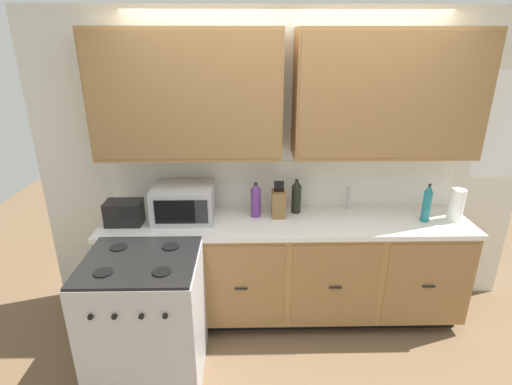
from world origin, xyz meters
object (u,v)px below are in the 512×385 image
Objects in this scene: microwave at (184,203)px; knife_block at (279,203)px; bottle_violet at (256,200)px; bottle_teal at (427,203)px; stove_range at (146,318)px; bottle_dark at (296,196)px; toaster at (124,213)px; paper_towel_roll at (456,205)px.

microwave is 1.55× the size of knife_block.
bottle_teal is (1.35, -0.12, 0.01)m from bottle_violet.
bottle_violet is (0.78, 0.71, 0.60)m from stove_range.
bottle_teal reaches higher than bottle_dark.
knife_block is 1.06× the size of bottle_dark.
knife_block is (0.97, 0.70, 0.57)m from stove_range.
bottle_violet reaches higher than toaster.
knife_block is at bearing 174.16° from bottle_teal.
stove_range is at bearing -164.69° from bottle_teal.
microwave reaches higher than paper_towel_roll.
microwave is at bearing -177.16° from knife_block.
stove_range is 0.91m from microwave.
toaster is at bearing -179.51° from paper_towel_roll.
paper_towel_roll is at bearing 0.49° from toaster.
bottle_violet is 0.35m from bottle_dark.
bottle_violet is 1.00× the size of bottle_dark.
toaster is 2.39m from bottle_teal.
paper_towel_roll is 0.89× the size of bottle_dark.
knife_block reaches higher than bottle_violet.
toaster is at bearing -179.98° from bottle_teal.
bottle_violet is at bearing 176.34° from paper_towel_roll.
microwave is 1.93m from bottle_teal.
toaster is (-0.46, -0.08, -0.04)m from microwave.
bottle_teal is at bearing -175.07° from paper_towel_roll.
paper_towel_roll is at bearing -8.03° from bottle_dark.
bottle_dark is at bearing 27.63° from knife_block.
bottle_teal is at bearing -5.84° from knife_block.
knife_block is 0.19m from bottle_violet.
bottle_dark is at bearing 35.00° from stove_range.
stove_range is 3.00× the size of bottle_teal.
microwave is at bearing 178.43° from paper_towel_roll.
bottle_teal reaches higher than bottle_violet.
bottle_dark reaches higher than stove_range.
stove_range is 2.53m from paper_towel_roll.
stove_range is at bearing -137.74° from bottle_violet.
stove_range is 3.27× the size of bottle_violet.
stove_range is 3.39× the size of toaster.
bottle_teal is at bearing -2.41° from microwave.
bottle_dark is at bearing 168.82° from bottle_teal.
toaster reaches higher than stove_range.
microwave is 1.64× the size of bottle_dark.
bottle_teal is at bearing 0.02° from toaster.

